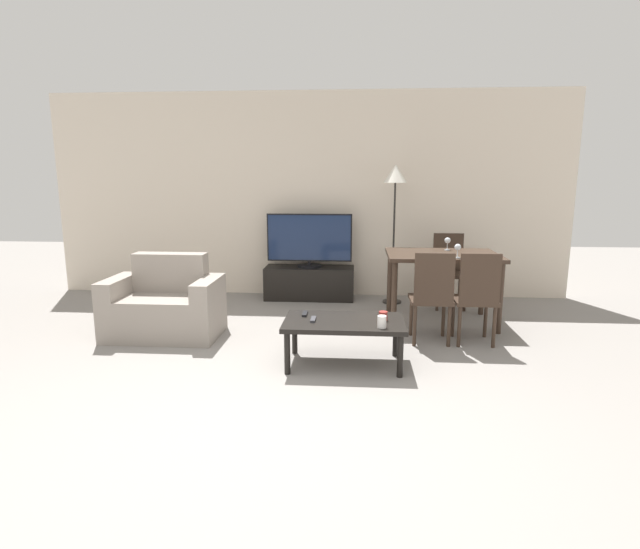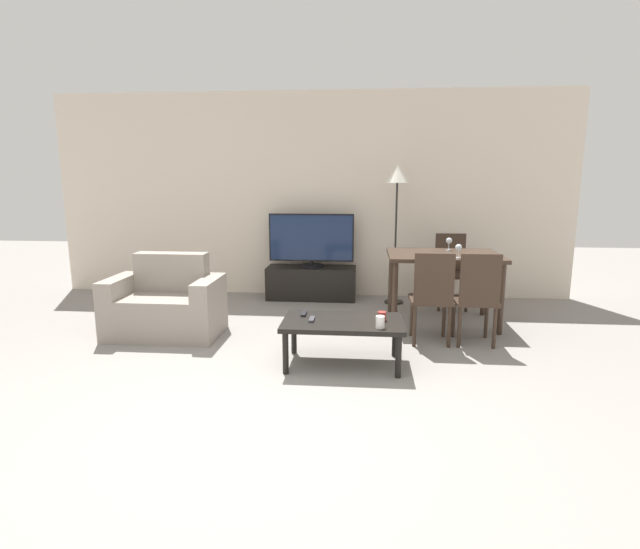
{
  "view_description": "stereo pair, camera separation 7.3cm",
  "coord_description": "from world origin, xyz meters",
  "px_view_note": "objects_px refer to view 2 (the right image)",
  "views": [
    {
      "loc": [
        0.67,
        -2.91,
        1.59
      ],
      "look_at": [
        0.31,
        1.9,
        0.65
      ],
      "focal_mm": 28.0,
      "sensor_mm": 36.0,
      "label": 1
    },
    {
      "loc": [
        0.74,
        -2.91,
        1.59
      ],
      "look_at": [
        0.31,
        1.9,
        0.65
      ],
      "focal_mm": 28.0,
      "sensor_mm": 36.0,
      "label": 2
    }
  ],
  "objects_px": {
    "floor_lamp": "(397,185)",
    "coffee_table": "(343,325)",
    "cup_white_near": "(380,322)",
    "wine_glass_center": "(459,248)",
    "armchair": "(166,306)",
    "wine_glass_left": "(449,241)",
    "tv_stand": "(311,283)",
    "remote_primary": "(304,314)",
    "dining_chair_near_right": "(477,295)",
    "cup_colored_far": "(382,316)",
    "dining_chair_far": "(451,267)",
    "remote_secondary": "(312,319)",
    "tv": "(311,240)",
    "dining_chair_near": "(432,294)",
    "dining_table": "(443,263)"
  },
  "relations": [
    {
      "from": "floor_lamp",
      "to": "coffee_table",
      "type": "bearing_deg",
      "value": -104.2
    },
    {
      "from": "cup_white_near",
      "to": "wine_glass_center",
      "type": "bearing_deg",
      "value": 56.53
    },
    {
      "from": "armchair",
      "to": "wine_glass_left",
      "type": "relative_size",
      "value": 7.62
    },
    {
      "from": "wine_glass_left",
      "to": "wine_glass_center",
      "type": "xyz_separation_m",
      "value": [
        0.01,
        -0.55,
        0.0
      ]
    },
    {
      "from": "tv_stand",
      "to": "floor_lamp",
      "type": "height_order",
      "value": "floor_lamp"
    },
    {
      "from": "tv_stand",
      "to": "cup_white_near",
      "type": "xyz_separation_m",
      "value": [
        0.83,
        -2.56,
        0.23
      ]
    },
    {
      "from": "tv_stand",
      "to": "remote_primary",
      "type": "relative_size",
      "value": 7.8
    },
    {
      "from": "dining_chair_near_right",
      "to": "floor_lamp",
      "type": "distance_m",
      "value": 2.0
    },
    {
      "from": "tv_stand",
      "to": "wine_glass_left",
      "type": "xyz_separation_m",
      "value": [
        1.64,
        -0.76,
        0.67
      ]
    },
    {
      "from": "coffee_table",
      "to": "cup_colored_far",
      "type": "height_order",
      "value": "cup_colored_far"
    },
    {
      "from": "dining_chair_far",
      "to": "wine_glass_center",
      "type": "bearing_deg",
      "value": -96.16
    },
    {
      "from": "wine_glass_left",
      "to": "wine_glass_center",
      "type": "distance_m",
      "value": 0.55
    },
    {
      "from": "remote_secondary",
      "to": "wine_glass_left",
      "type": "height_order",
      "value": "wine_glass_left"
    },
    {
      "from": "coffee_table",
      "to": "floor_lamp",
      "type": "height_order",
      "value": "floor_lamp"
    },
    {
      "from": "cup_white_near",
      "to": "dining_chair_near_right",
      "type": "bearing_deg",
      "value": 41.06
    },
    {
      "from": "cup_white_near",
      "to": "cup_colored_far",
      "type": "distance_m",
      "value": 0.21
    },
    {
      "from": "tv",
      "to": "wine_glass_center",
      "type": "xyz_separation_m",
      "value": [
        1.65,
        -1.32,
        0.1
      ]
    },
    {
      "from": "remote_primary",
      "to": "wine_glass_center",
      "type": "distance_m",
      "value": 1.8
    },
    {
      "from": "dining_chair_near",
      "to": "cup_white_near",
      "type": "relative_size",
      "value": 9.09
    },
    {
      "from": "floor_lamp",
      "to": "remote_primary",
      "type": "xyz_separation_m",
      "value": [
        -0.91,
        -2.08,
        -1.09
      ]
    },
    {
      "from": "tv_stand",
      "to": "dining_chair_near",
      "type": "xyz_separation_m",
      "value": [
        1.34,
        -1.74,
        0.28
      ]
    },
    {
      "from": "dining_chair_far",
      "to": "cup_white_near",
      "type": "height_order",
      "value": "dining_chair_far"
    },
    {
      "from": "dining_chair_near_right",
      "to": "cup_colored_far",
      "type": "bearing_deg",
      "value": -146.69
    },
    {
      "from": "tv_stand",
      "to": "tv",
      "type": "bearing_deg",
      "value": -90.0
    },
    {
      "from": "dining_table",
      "to": "dining_chair_near",
      "type": "height_order",
      "value": "dining_chair_near"
    },
    {
      "from": "dining_chair_near_right",
      "to": "cup_colored_far",
      "type": "height_order",
      "value": "dining_chair_near_right"
    },
    {
      "from": "dining_table",
      "to": "floor_lamp",
      "type": "height_order",
      "value": "floor_lamp"
    },
    {
      "from": "tv",
      "to": "cup_white_near",
      "type": "bearing_deg",
      "value": -72.0
    },
    {
      "from": "tv_stand",
      "to": "dining_chair_near_right",
      "type": "bearing_deg",
      "value": -44.69
    },
    {
      "from": "dining_chair_near_right",
      "to": "tv_stand",
      "type": "bearing_deg",
      "value": 135.31
    },
    {
      "from": "tv",
      "to": "armchair",
      "type": "bearing_deg",
      "value": -128.16
    },
    {
      "from": "remote_secondary",
      "to": "wine_glass_left",
      "type": "distance_m",
      "value": 2.19
    },
    {
      "from": "dining_table",
      "to": "dining_chair_far",
      "type": "distance_m",
      "value": 0.79
    },
    {
      "from": "dining_table",
      "to": "remote_primary",
      "type": "height_order",
      "value": "dining_table"
    },
    {
      "from": "dining_chair_far",
      "to": "cup_colored_far",
      "type": "xyz_separation_m",
      "value": [
        -0.91,
        -2.08,
        -0.06
      ]
    },
    {
      "from": "dining_chair_near",
      "to": "dining_chair_near_right",
      "type": "distance_m",
      "value": 0.42
    },
    {
      "from": "remote_primary",
      "to": "armchair",
      "type": "bearing_deg",
      "value": 159.88
    },
    {
      "from": "remote_secondary",
      "to": "wine_glass_center",
      "type": "height_order",
      "value": "wine_glass_center"
    },
    {
      "from": "tv",
      "to": "floor_lamp",
      "type": "height_order",
      "value": "floor_lamp"
    },
    {
      "from": "dining_chair_near",
      "to": "cup_colored_far",
      "type": "xyz_separation_m",
      "value": [
        -0.49,
        -0.6,
        -0.06
      ]
    },
    {
      "from": "dining_chair_near_right",
      "to": "wine_glass_left",
      "type": "xyz_separation_m",
      "value": [
        -0.12,
        0.98,
        0.38
      ]
    },
    {
      "from": "tv_stand",
      "to": "cup_white_near",
      "type": "height_order",
      "value": "cup_white_near"
    },
    {
      "from": "dining_chair_near_right",
      "to": "dining_chair_far",
      "type": "bearing_deg",
      "value": 90.0
    },
    {
      "from": "tv_stand",
      "to": "dining_chair_near_right",
      "type": "height_order",
      "value": "dining_chair_near_right"
    },
    {
      "from": "tv",
      "to": "coffee_table",
      "type": "distance_m",
      "value": 2.46
    },
    {
      "from": "cup_white_near",
      "to": "wine_glass_center",
      "type": "height_order",
      "value": "wine_glass_center"
    },
    {
      "from": "cup_white_near",
      "to": "wine_glass_center",
      "type": "xyz_separation_m",
      "value": [
        0.82,
        1.24,
        0.43
      ]
    },
    {
      "from": "coffee_table",
      "to": "cup_white_near",
      "type": "relative_size",
      "value": 10.3
    },
    {
      "from": "armchair",
      "to": "dining_table",
      "type": "distance_m",
      "value": 2.97
    },
    {
      "from": "floor_lamp",
      "to": "tv_stand",
      "type": "bearing_deg",
      "value": 172.37
    }
  ]
}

